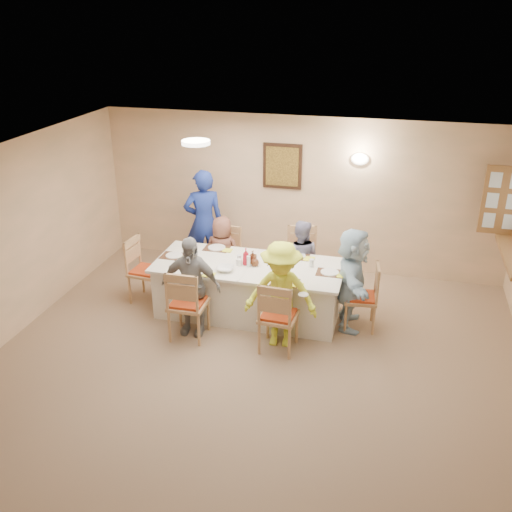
% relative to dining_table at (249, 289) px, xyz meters
% --- Properties ---
extents(ground, '(7.00, 7.00, 0.00)m').
position_rel_dining_table_xyz_m(ground, '(0.39, -1.73, -0.38)').
color(ground, '#947358').
extents(room_walls, '(7.00, 7.00, 7.00)m').
position_rel_dining_table_xyz_m(room_walls, '(0.39, -1.73, 1.13)').
color(room_walls, tan).
rests_on(room_walls, ground).
extents(wall_picture, '(0.62, 0.05, 0.72)m').
position_rel_dining_table_xyz_m(wall_picture, '(0.09, 1.73, 1.32)').
color(wall_picture, '#3B2114').
rests_on(wall_picture, room_walls).
extents(wall_sconce, '(0.26, 0.09, 0.18)m').
position_rel_dining_table_xyz_m(wall_sconce, '(1.29, 1.71, 1.52)').
color(wall_sconce, white).
rests_on(wall_sconce, room_walls).
extents(ceiling_light, '(0.36, 0.36, 0.05)m').
position_rel_dining_table_xyz_m(ceiling_light, '(-0.61, -0.23, 2.09)').
color(ceiling_light, white).
rests_on(ceiling_light, room_walls).
extents(shutter_door, '(0.55, 0.04, 1.00)m').
position_rel_dining_table_xyz_m(shutter_door, '(3.34, 1.43, 1.12)').
color(shutter_door, brown).
rests_on(shutter_door, room_walls).
extents(dining_table, '(2.60, 1.10, 0.76)m').
position_rel_dining_table_xyz_m(dining_table, '(0.00, 0.00, 0.00)').
color(dining_table, silver).
rests_on(dining_table, ground).
extents(chair_back_left, '(0.48, 0.48, 0.92)m').
position_rel_dining_table_xyz_m(chair_back_left, '(-0.60, 0.80, 0.08)').
color(chair_back_left, tan).
rests_on(chair_back_left, ground).
extents(chair_back_right, '(0.57, 0.57, 1.02)m').
position_rel_dining_table_xyz_m(chair_back_right, '(0.60, 0.80, 0.13)').
color(chair_back_right, tan).
rests_on(chair_back_right, ground).
extents(chair_front_left, '(0.49, 0.49, 1.01)m').
position_rel_dining_table_xyz_m(chair_front_left, '(-0.60, -0.80, 0.13)').
color(chair_front_left, tan).
rests_on(chair_front_left, ground).
extents(chair_front_right, '(0.49, 0.49, 0.98)m').
position_rel_dining_table_xyz_m(chair_front_right, '(0.60, -0.80, 0.11)').
color(chair_front_right, tan).
rests_on(chair_front_right, ground).
extents(chair_left_end, '(0.50, 0.50, 0.97)m').
position_rel_dining_table_xyz_m(chair_left_end, '(-1.55, -0.00, 0.10)').
color(chair_left_end, tan).
rests_on(chair_left_end, ground).
extents(chair_right_end, '(0.49, 0.49, 0.93)m').
position_rel_dining_table_xyz_m(chair_right_end, '(1.55, -0.00, 0.08)').
color(chair_right_end, tan).
rests_on(chair_right_end, ground).
extents(diner_back_left, '(0.60, 0.41, 1.16)m').
position_rel_dining_table_xyz_m(diner_back_left, '(-0.60, 0.68, 0.20)').
color(diner_back_left, brown).
rests_on(diner_back_left, ground).
extents(diner_back_right, '(0.61, 0.48, 1.21)m').
position_rel_dining_table_xyz_m(diner_back_right, '(0.60, 0.68, 0.22)').
color(diner_back_right, '#8584A9').
rests_on(diner_back_right, ground).
extents(diner_front_left, '(0.81, 0.36, 1.37)m').
position_rel_dining_table_xyz_m(diner_front_left, '(-0.60, -0.68, 0.31)').
color(diner_front_left, gray).
rests_on(diner_front_left, ground).
extents(diner_front_right, '(1.00, 0.66, 1.42)m').
position_rel_dining_table_xyz_m(diner_front_right, '(0.60, -0.68, 0.33)').
color(diner_front_right, '#E6F939').
rests_on(diner_front_right, ground).
extents(diner_right_end, '(1.40, 0.66, 1.42)m').
position_rel_dining_table_xyz_m(diner_right_end, '(1.42, -0.00, 0.33)').
color(diner_right_end, '#C4E4F7').
rests_on(diner_right_end, ground).
extents(caregiver, '(0.95, 0.90, 1.72)m').
position_rel_dining_table_xyz_m(caregiver, '(-1.05, 1.15, 0.48)').
color(caregiver, navy).
rests_on(caregiver, ground).
extents(placemat_fl, '(0.34, 0.25, 0.01)m').
position_rel_dining_table_xyz_m(placemat_fl, '(-0.60, -0.42, 0.38)').
color(placemat_fl, '#472B19').
rests_on(placemat_fl, dining_table).
extents(plate_fl, '(0.23, 0.23, 0.01)m').
position_rel_dining_table_xyz_m(plate_fl, '(-0.60, -0.42, 0.39)').
color(plate_fl, white).
rests_on(plate_fl, dining_table).
extents(napkin_fl, '(0.15, 0.15, 0.01)m').
position_rel_dining_table_xyz_m(napkin_fl, '(-0.42, -0.47, 0.39)').
color(napkin_fl, '#F2F734').
rests_on(napkin_fl, dining_table).
extents(placemat_fr, '(0.36, 0.27, 0.01)m').
position_rel_dining_table_xyz_m(placemat_fr, '(0.60, -0.42, 0.38)').
color(placemat_fr, '#472B19').
rests_on(placemat_fr, dining_table).
extents(plate_fr, '(0.24, 0.24, 0.02)m').
position_rel_dining_table_xyz_m(plate_fr, '(0.60, -0.42, 0.39)').
color(plate_fr, white).
rests_on(plate_fr, dining_table).
extents(napkin_fr, '(0.13, 0.13, 0.01)m').
position_rel_dining_table_xyz_m(napkin_fr, '(0.78, -0.47, 0.39)').
color(napkin_fr, '#F2F734').
rests_on(napkin_fr, dining_table).
extents(placemat_bl, '(0.37, 0.27, 0.01)m').
position_rel_dining_table_xyz_m(placemat_bl, '(-0.60, 0.42, 0.38)').
color(placemat_bl, '#472B19').
rests_on(placemat_bl, dining_table).
extents(plate_bl, '(0.25, 0.25, 0.02)m').
position_rel_dining_table_xyz_m(plate_bl, '(-0.60, 0.42, 0.39)').
color(plate_bl, white).
rests_on(plate_bl, dining_table).
extents(napkin_bl, '(0.13, 0.13, 0.01)m').
position_rel_dining_table_xyz_m(napkin_bl, '(-0.42, 0.37, 0.39)').
color(napkin_bl, '#F2F734').
rests_on(napkin_bl, dining_table).
extents(placemat_br, '(0.34, 0.25, 0.01)m').
position_rel_dining_table_xyz_m(placemat_br, '(0.60, 0.42, 0.38)').
color(placemat_br, '#472B19').
rests_on(placemat_br, dining_table).
extents(plate_br, '(0.24, 0.24, 0.02)m').
position_rel_dining_table_xyz_m(plate_br, '(0.60, 0.42, 0.39)').
color(plate_br, white).
rests_on(plate_br, dining_table).
extents(napkin_br, '(0.15, 0.15, 0.01)m').
position_rel_dining_table_xyz_m(napkin_br, '(0.78, 0.37, 0.39)').
color(napkin_br, '#F2F734').
rests_on(napkin_br, dining_table).
extents(placemat_le, '(0.37, 0.27, 0.01)m').
position_rel_dining_table_xyz_m(placemat_le, '(-1.10, -0.00, 0.38)').
color(placemat_le, '#472B19').
rests_on(placemat_le, dining_table).
extents(plate_le, '(0.24, 0.24, 0.01)m').
position_rel_dining_table_xyz_m(plate_le, '(-1.10, -0.00, 0.39)').
color(plate_le, white).
rests_on(plate_le, dining_table).
extents(napkin_le, '(0.14, 0.14, 0.01)m').
position_rel_dining_table_xyz_m(napkin_le, '(-0.92, -0.05, 0.39)').
color(napkin_le, '#F2F734').
rests_on(napkin_le, dining_table).
extents(placemat_re, '(0.35, 0.26, 0.01)m').
position_rel_dining_table_xyz_m(placemat_re, '(1.12, -0.00, 0.38)').
color(placemat_re, '#472B19').
rests_on(placemat_re, dining_table).
extents(plate_re, '(0.24, 0.24, 0.02)m').
position_rel_dining_table_xyz_m(plate_re, '(1.12, -0.00, 0.39)').
color(plate_re, white).
rests_on(plate_re, dining_table).
extents(napkin_re, '(0.15, 0.15, 0.01)m').
position_rel_dining_table_xyz_m(napkin_re, '(1.30, -0.05, 0.39)').
color(napkin_re, '#F2F734').
rests_on(napkin_re, dining_table).
extents(teacup_a, '(0.17, 0.17, 0.08)m').
position_rel_dining_table_xyz_m(teacup_a, '(-0.77, -0.29, 0.42)').
color(teacup_a, white).
rests_on(teacup_a, dining_table).
extents(teacup_b, '(0.11, 0.11, 0.09)m').
position_rel_dining_table_xyz_m(teacup_b, '(0.41, 0.53, 0.43)').
color(teacup_b, white).
rests_on(teacup_b, dining_table).
extents(bowl_a, '(0.31, 0.31, 0.06)m').
position_rel_dining_table_xyz_m(bowl_a, '(-0.25, -0.28, 0.41)').
color(bowl_a, white).
rests_on(bowl_a, dining_table).
extents(bowl_b, '(0.33, 0.33, 0.06)m').
position_rel_dining_table_xyz_m(bowl_b, '(0.32, 0.25, 0.41)').
color(bowl_b, white).
rests_on(bowl_b, dining_table).
extents(condiment_ketchup, '(0.14, 0.14, 0.24)m').
position_rel_dining_table_xyz_m(condiment_ketchup, '(-0.04, -0.02, 0.50)').
color(condiment_ketchup, '#A80E1F').
rests_on(condiment_ketchup, dining_table).
extents(condiment_brown, '(0.12, 0.12, 0.18)m').
position_rel_dining_table_xyz_m(condiment_brown, '(0.04, 0.06, 0.47)').
color(condiment_brown, '#532B16').
rests_on(condiment_brown, dining_table).
extents(condiment_malt, '(0.14, 0.14, 0.15)m').
position_rel_dining_table_xyz_m(condiment_malt, '(0.10, -0.03, 0.45)').
color(condiment_malt, '#532B16').
rests_on(condiment_malt, dining_table).
extents(drinking_glass, '(0.06, 0.06, 0.09)m').
position_rel_dining_table_xyz_m(drinking_glass, '(-0.15, 0.05, 0.44)').
color(drinking_glass, silver).
rests_on(drinking_glass, dining_table).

